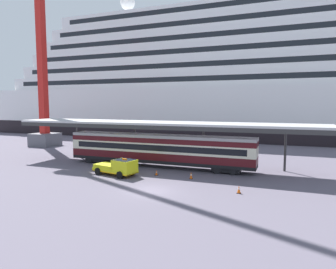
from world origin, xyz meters
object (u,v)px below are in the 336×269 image
at_px(traffic_cone_far, 156,173).
at_px(traffic_cone_near, 191,175).
at_px(train_carriage, 158,149).
at_px(service_truck, 118,167).
at_px(traffic_cone_mid, 239,189).
at_px(dockside_crane, 45,55).
at_px(cruise_ship, 303,79).

bearing_deg(traffic_cone_far, traffic_cone_near, -2.65).
xyz_separation_m(train_carriage, service_truck, (-2.27, -5.99, -1.32)).
relative_size(train_carriage, service_truck, 4.38).
height_order(service_truck, traffic_cone_mid, service_truck).
bearing_deg(train_carriage, dockside_crane, 159.22).
bearing_deg(traffic_cone_far, dockside_crane, 153.07).
height_order(traffic_cone_mid, traffic_cone_far, traffic_cone_mid).
xyz_separation_m(cruise_ship, dockside_crane, (-45.20, -31.11, 3.41)).
distance_m(traffic_cone_near, traffic_cone_far, 4.10).
height_order(traffic_cone_mid, dockside_crane, dockside_crane).
height_order(traffic_cone_far, dockside_crane, dockside_crane).
xyz_separation_m(service_truck, traffic_cone_near, (7.99, 1.49, -0.61)).
relative_size(service_truck, traffic_cone_mid, 7.69).
height_order(traffic_cone_near, dockside_crane, dockside_crane).
xyz_separation_m(cruise_ship, traffic_cone_mid, (-6.80, -49.44, -13.18)).
distance_m(service_truck, dockside_crane, 33.75).
distance_m(traffic_cone_far, dockside_crane, 36.32).
bearing_deg(train_carriage, traffic_cone_mid, -35.49).
bearing_deg(traffic_cone_near, service_truck, -169.44).
xyz_separation_m(train_carriage, traffic_cone_near, (5.72, -4.51, -1.94)).
xyz_separation_m(service_truck, traffic_cone_far, (3.89, 1.68, -0.70)).
bearing_deg(traffic_cone_mid, service_truck, 171.47).
relative_size(traffic_cone_mid, traffic_cone_far, 1.21).
height_order(train_carriage, traffic_cone_near, train_carriage).
bearing_deg(service_truck, cruise_ship, 66.80).
bearing_deg(train_carriage, traffic_cone_far, -69.41).
distance_m(cruise_ship, train_carriage, 46.55).
bearing_deg(dockside_crane, traffic_cone_near, -24.25).
relative_size(traffic_cone_mid, dockside_crane, 0.01).
bearing_deg(traffic_cone_near, traffic_cone_far, 177.35).
distance_m(cruise_ship, service_truck, 53.08).
bearing_deg(traffic_cone_mid, traffic_cone_near, 147.55).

